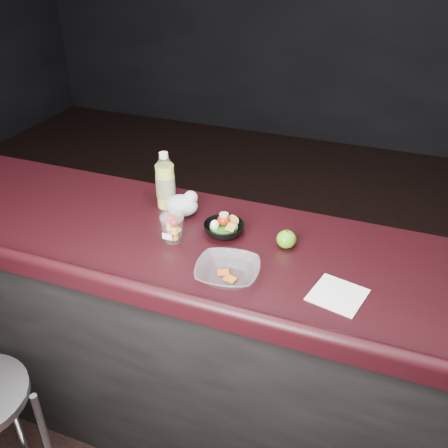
# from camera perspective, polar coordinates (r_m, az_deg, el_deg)

# --- Properties ---
(room_shell) EXTENTS (8.00, 8.00, 8.00)m
(room_shell) POSITION_cam_1_polar(r_m,az_deg,el_deg) (1.27, -5.45, 21.68)
(room_shell) COLOR black
(room_shell) RESTS_ON ground
(counter) EXTENTS (4.06, 0.71, 1.02)m
(counter) POSITION_cam_1_polar(r_m,az_deg,el_deg) (2.16, -0.09, -13.71)
(counter) COLOR black
(counter) RESTS_ON ground
(lemonade_bottle) EXTENTS (0.08, 0.08, 0.24)m
(lemonade_bottle) POSITION_cam_1_polar(r_m,az_deg,el_deg) (2.05, -6.70, 4.52)
(lemonade_bottle) COLOR #D2D637
(lemonade_bottle) RESTS_ON counter
(fruit_cup) EXTENTS (0.09, 0.09, 0.13)m
(fruit_cup) POSITION_cam_1_polar(r_m,az_deg,el_deg) (1.84, -5.94, -0.21)
(fruit_cup) COLOR white
(fruit_cup) RESTS_ON counter
(green_apple) EXTENTS (0.07, 0.07, 0.07)m
(green_apple) POSITION_cam_1_polar(r_m,az_deg,el_deg) (1.82, 7.15, -1.74)
(green_apple) COLOR #318C10
(green_apple) RESTS_ON counter
(plastic_bag) EXTENTS (0.14, 0.11, 0.10)m
(plastic_bag) POSITION_cam_1_polar(r_m,az_deg,el_deg) (2.01, -4.75, 2.26)
(plastic_bag) COLOR silver
(plastic_bag) RESTS_ON counter
(snack_bowl) EXTENTS (0.16, 0.16, 0.08)m
(snack_bowl) POSITION_cam_1_polar(r_m,az_deg,el_deg) (1.88, -0.05, -0.47)
(snack_bowl) COLOR black
(snack_bowl) RESTS_ON counter
(takeout_bowl) EXTENTS (0.24, 0.24, 0.05)m
(takeout_bowl) POSITION_cam_1_polar(r_m,az_deg,el_deg) (1.66, 0.41, -5.51)
(takeout_bowl) COLOR silver
(takeout_bowl) RESTS_ON counter
(paper_napkin) EXTENTS (0.19, 0.19, 0.00)m
(paper_napkin) POSITION_cam_1_polar(r_m,az_deg,el_deg) (1.64, 12.87, -7.89)
(paper_napkin) COLOR white
(paper_napkin) RESTS_ON counter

